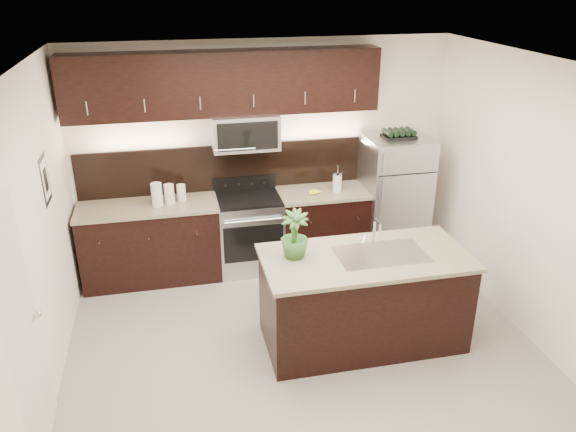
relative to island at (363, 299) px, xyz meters
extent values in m
plane|color=gray|center=(-0.60, 0.02, -0.47)|extent=(4.50, 4.50, 0.00)
cube|color=silver|center=(-0.60, 2.02, 0.88)|extent=(4.50, 0.02, 2.70)
cube|color=silver|center=(-0.60, -1.98, 0.88)|extent=(4.50, 0.02, 2.70)
cube|color=silver|center=(-2.85, 0.02, 0.88)|extent=(0.02, 4.00, 2.70)
cube|color=silver|center=(1.65, 0.02, 0.88)|extent=(0.02, 4.00, 2.70)
cube|color=white|center=(-0.60, 0.02, 2.23)|extent=(4.50, 4.00, 0.02)
cube|color=silver|center=(-2.83, -0.78, 0.54)|extent=(0.04, 0.80, 2.02)
sphere|color=silver|center=(-2.80, -0.46, 0.53)|extent=(0.06, 0.06, 0.06)
cube|color=black|center=(-2.84, 0.77, 1.18)|extent=(0.01, 0.32, 0.46)
cube|color=white|center=(-2.83, 0.77, 1.18)|extent=(0.00, 0.24, 0.36)
cube|color=black|center=(-2.01, 1.71, -0.02)|extent=(1.57, 0.62, 0.90)
cube|color=black|center=(0.11, 1.71, -0.02)|extent=(1.16, 0.62, 0.90)
cube|color=#B2B2B7|center=(-0.85, 1.71, -0.02)|extent=(0.76, 0.62, 0.90)
cube|color=black|center=(-0.85, 1.71, 0.44)|extent=(0.76, 0.60, 0.03)
cube|color=tan|center=(-2.01, 1.71, 0.45)|extent=(1.59, 0.65, 0.04)
cube|color=tan|center=(0.11, 1.71, 0.45)|extent=(1.18, 0.65, 0.04)
cube|color=black|center=(-1.05, 2.00, 0.75)|extent=(3.49, 0.02, 0.56)
cube|color=#B2B2B7|center=(-0.85, 1.82, 1.23)|extent=(0.76, 0.40, 0.40)
cube|color=black|center=(-1.05, 1.85, 1.78)|extent=(3.49, 0.33, 0.70)
cube|color=black|center=(0.00, 0.00, -0.02)|extent=(1.90, 0.90, 0.90)
cube|color=tan|center=(0.00, 0.00, 0.45)|extent=(1.96, 0.96, 0.04)
cube|color=silver|center=(0.15, 0.00, 0.47)|extent=(0.84, 0.50, 0.01)
cylinder|color=silver|center=(0.15, 0.21, 0.59)|extent=(0.03, 0.03, 0.24)
cylinder|color=silver|center=(0.15, 0.14, 0.74)|extent=(0.02, 0.14, 0.02)
cylinder|color=silver|center=(0.15, 0.07, 0.69)|extent=(0.02, 0.02, 0.10)
cube|color=#B2B2B7|center=(0.96, 1.65, 0.31)|extent=(0.76, 0.68, 1.57)
cube|color=black|center=(0.96, 1.65, 1.11)|extent=(0.39, 0.24, 0.03)
cylinder|color=black|center=(0.81, 1.65, 1.16)|extent=(0.06, 0.22, 0.06)
cylinder|color=black|center=(0.89, 1.65, 1.16)|extent=(0.06, 0.22, 0.06)
cylinder|color=black|center=(0.96, 1.65, 1.16)|extent=(0.06, 0.22, 0.06)
cylinder|color=black|center=(1.04, 1.65, 1.16)|extent=(0.06, 0.22, 0.06)
cylinder|color=black|center=(1.11, 1.65, 1.16)|extent=(0.06, 0.22, 0.06)
imported|color=#2E5823|center=(-0.66, 0.13, 0.70)|extent=(0.31, 0.31, 0.46)
cylinder|color=silver|center=(-1.89, 1.66, 0.60)|extent=(0.12, 0.12, 0.27)
cylinder|color=silver|center=(-1.76, 1.71, 0.58)|extent=(0.11, 0.11, 0.23)
cylinder|color=silver|center=(-1.62, 1.77, 0.56)|extent=(0.10, 0.10, 0.19)
cylinder|color=silver|center=(0.22, 1.66, 0.58)|extent=(0.11, 0.11, 0.21)
cylinder|color=silver|center=(0.22, 1.66, 0.69)|extent=(0.11, 0.11, 0.02)
cylinder|color=silver|center=(0.22, 1.66, 0.75)|extent=(0.01, 0.01, 0.09)
ellipsoid|color=yellow|center=(-0.11, 1.63, 0.49)|extent=(0.19, 0.16, 0.05)
camera|label=1|loc=(-1.72, -4.38, 2.93)|focal=35.00mm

